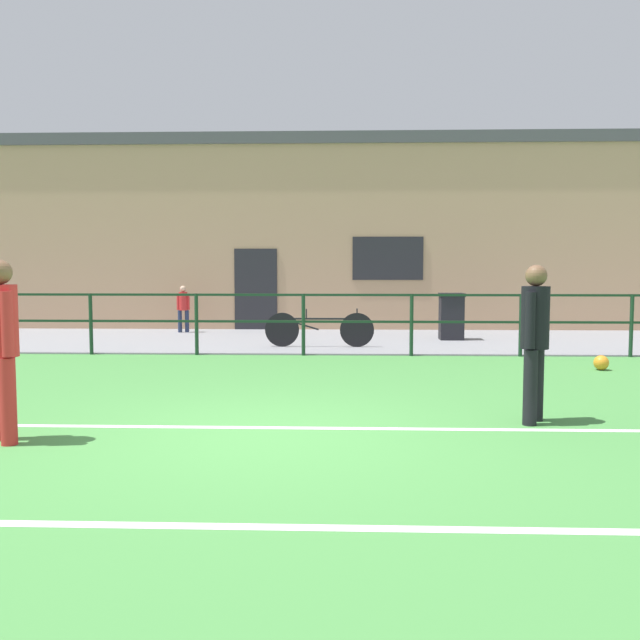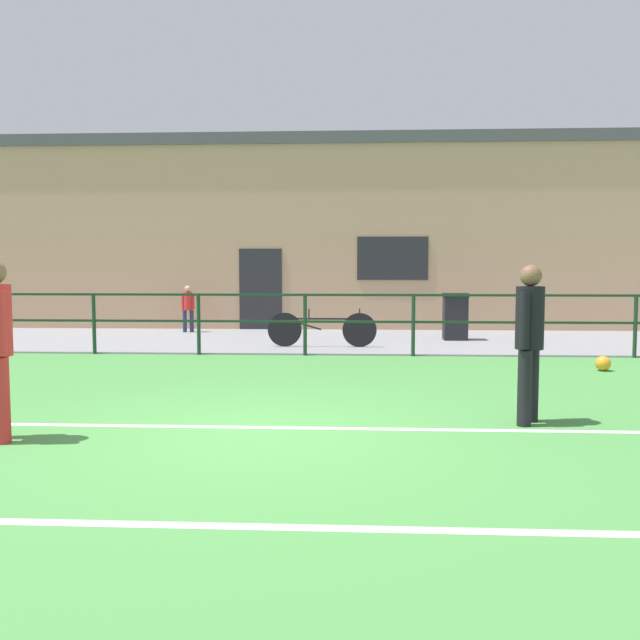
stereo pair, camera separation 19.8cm
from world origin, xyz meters
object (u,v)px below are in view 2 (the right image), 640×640
at_px(player_goalkeeper, 529,334).
at_px(spectator_child, 188,306).
at_px(bicycle_parked_1, 322,329).
at_px(trash_bin_0, 455,316).
at_px(soccer_ball_match, 603,363).

distance_m(player_goalkeeper, spectator_child, 11.27).
height_order(player_goalkeeper, spectator_child, player_goalkeeper).
distance_m(bicycle_parked_1, trash_bin_0, 3.25).
xyz_separation_m(player_goalkeeper, spectator_child, (-6.00, 9.53, -0.28)).
height_order(player_goalkeeper, trash_bin_0, player_goalkeeper).
height_order(soccer_ball_match, trash_bin_0, trash_bin_0).
relative_size(spectator_child, bicycle_parked_1, 0.52).
xyz_separation_m(soccer_ball_match, trash_bin_0, (-1.73, 4.32, 0.42)).
relative_size(player_goalkeeper, soccer_ball_match, 7.02).
distance_m(soccer_ball_match, spectator_child, 9.95).
bearing_deg(spectator_child, bicycle_parked_1, 130.46).
relative_size(player_goalkeeper, trash_bin_0, 1.62).
bearing_deg(player_goalkeeper, soccer_ball_match, -178.54).
distance_m(spectator_child, trash_bin_0, 6.53).
bearing_deg(soccer_ball_match, bicycle_parked_1, 148.45).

